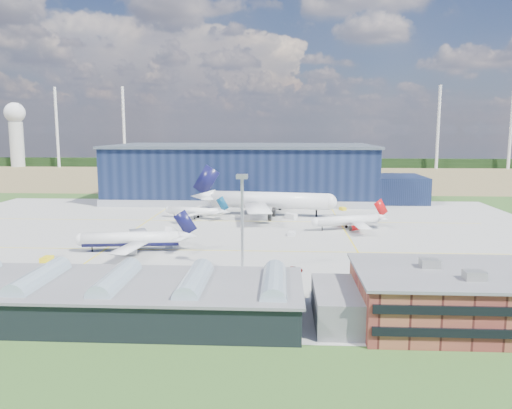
# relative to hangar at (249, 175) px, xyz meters

# --- Properties ---
(ground) EXTENTS (600.00, 600.00, 0.00)m
(ground) POSITION_rel_hangar_xyz_m (-2.81, -94.80, -11.62)
(ground) COLOR #32541F
(ground) RESTS_ON ground
(apron) EXTENTS (220.00, 160.00, 0.08)m
(apron) POSITION_rel_hangar_xyz_m (-2.81, -84.80, -11.59)
(apron) COLOR #A8A7A2
(apron) RESTS_ON ground
(farmland) EXTENTS (600.00, 220.00, 0.01)m
(farmland) POSITION_rel_hangar_xyz_m (-2.81, 125.20, -11.62)
(farmland) COLOR olive
(farmland) RESTS_ON ground
(treeline) EXTENTS (600.00, 8.00, 8.00)m
(treeline) POSITION_rel_hangar_xyz_m (-2.81, 205.20, -7.62)
(treeline) COLOR black
(treeline) RESTS_ON ground
(horizon_dressing) EXTENTS (440.20, 18.00, 70.00)m
(horizon_dressing) POSITION_rel_hangar_xyz_m (-194.11, 199.58, 22.58)
(horizon_dressing) COLOR white
(horizon_dressing) RESTS_ON ground
(hangar) EXTENTS (145.00, 62.00, 26.10)m
(hangar) POSITION_rel_hangar_xyz_m (0.00, 0.00, 0.00)
(hangar) COLOR #101A35
(hangar) RESTS_ON ground
(ops_building) EXTENTS (46.00, 23.00, 10.90)m
(ops_building) POSITION_rel_hangar_xyz_m (52.20, -154.81, -6.82)
(ops_building) COLOR maroon
(ops_building) RESTS_ON ground
(glass_concourse) EXTENTS (78.00, 23.00, 8.60)m
(glass_concourse) POSITION_rel_hangar_xyz_m (-9.26, -154.80, -7.93)
(glass_concourse) COLOR black
(glass_concourse) RESTS_ON ground
(light_mast_center) EXTENTS (2.60, 2.60, 23.00)m
(light_mast_center) POSITION_rel_hangar_xyz_m (7.19, -124.80, 3.82)
(light_mast_center) COLOR #B5B8BC
(light_mast_center) RESTS_ON ground
(airliner_navy) EXTENTS (37.90, 37.27, 11.04)m
(airliner_navy) POSITION_rel_hangar_xyz_m (-24.90, -106.80, -6.10)
(airliner_navy) COLOR white
(airliner_navy) RESTS_ON ground
(airliner_red) EXTENTS (37.43, 37.06, 9.50)m
(airliner_red) POSITION_rel_hangar_xyz_m (38.14, -72.80, -6.86)
(airliner_red) COLOR white
(airliner_red) RESTS_ON ground
(airliner_widebody) EXTENTS (65.49, 64.42, 18.90)m
(airliner_widebody) POSITION_rel_hangar_xyz_m (11.43, -47.54, -2.17)
(airliner_widebody) COLOR white
(airliner_widebody) RESTS_ON ground
(airliner_regional) EXTENTS (32.67, 32.26, 8.69)m
(airliner_regional) POSITION_rel_hangar_xyz_m (-16.78, -55.29, -7.27)
(airliner_regional) COLOR white
(airliner_regional) RESTS_ON ground
(gse_tug_a) EXTENTS (2.27, 3.64, 1.50)m
(gse_tug_a) POSITION_rel_hangar_xyz_m (-42.66, -119.54, -10.87)
(gse_tug_a) COLOR yellow
(gse_tug_a) RESTS_ON ground
(gse_tug_b) EXTENTS (2.28, 3.36, 1.44)m
(gse_tug_b) POSITION_rel_hangar_xyz_m (28.57, -137.78, -10.90)
(gse_tug_b) COLOR yellow
(gse_tug_b) RESTS_ON ground
(gse_cart_a) EXTENTS (2.74, 3.57, 1.39)m
(gse_cart_a) POSITION_rel_hangar_xyz_m (19.48, -84.20, -10.92)
(gse_cart_a) COLOR silver
(gse_cart_a) RESTS_ON ground
(gse_van_b) EXTENTS (4.87, 4.70, 2.13)m
(gse_van_b) POSITION_rel_hangar_xyz_m (19.68, -54.38, -10.55)
(gse_van_b) COLOR silver
(gse_van_b) RESTS_ON ground
(gse_tug_c) EXTENTS (2.95, 3.60, 1.36)m
(gse_tug_c) POSITION_rel_hangar_xyz_m (41.40, -32.80, -10.94)
(gse_tug_c) COLOR yellow
(gse_tug_c) RESTS_ON ground
(gse_cart_b) EXTENTS (3.50, 3.09, 1.27)m
(gse_cart_b) POSITION_rel_hangar_xyz_m (-17.98, -32.80, -10.98)
(gse_cart_b) COLOR silver
(gse_cart_b) RESTS_ON ground
(gse_van_c) EXTENTS (4.78, 3.23, 2.10)m
(gse_van_c) POSITION_rel_hangar_xyz_m (46.23, -129.64, -10.57)
(gse_van_c) COLOR silver
(gse_van_c) RESTS_ON ground
(airstair) EXTENTS (3.47, 5.95, 3.58)m
(airstair) POSITION_rel_hangar_xyz_m (-15.48, -98.96, -9.83)
(airstair) COLOR silver
(airstair) RESTS_ON ground
(car_a) EXTENTS (4.03, 1.98, 1.32)m
(car_a) POSITION_rel_hangar_xyz_m (19.44, -124.51, -10.95)
(car_a) COLOR #99999E
(car_a) RESTS_ON ground
(car_b) EXTENTS (4.17, 2.88, 1.30)m
(car_b) POSITION_rel_hangar_xyz_m (5.41, -142.80, -10.97)
(car_b) COLOR #99999E
(car_b) RESTS_ON ground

